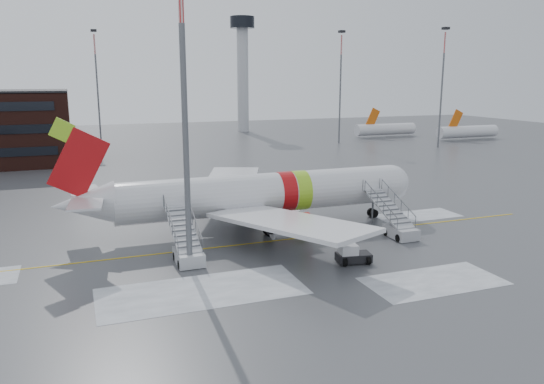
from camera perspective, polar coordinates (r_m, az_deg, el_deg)
name	(u,v)px	position (r m, az deg, el deg)	size (l,w,h in m)	color
ground	(242,241)	(47.67, -3.22, -5.27)	(260.00, 260.00, 0.00)	#494C4F
airliner	(255,195)	(50.39, -1.81, -0.28)	(35.03, 32.97, 11.18)	silver
airstair_fwd	(396,224)	(50.23, 13.23, -3.41)	(2.05, 7.70, 3.48)	#A4A5AB
airstair_aft	(187,248)	(42.91, -9.18, -5.92)	(2.05, 7.70, 3.48)	#B0B2B7
pushback_tug	(352,254)	(42.44, 8.55, -6.66)	(2.86, 2.32, 1.53)	black
light_mast_near	(185,112)	(39.18, -9.38, 8.49)	(1.20, 1.20, 22.77)	#595B60
control_tower	(243,61)	(145.17, -3.18, 13.93)	(6.40, 6.40, 30.00)	#B2B5BA
light_mast_far_ne	(341,80)	(119.12, 7.38, 11.87)	(1.20, 1.20, 24.25)	#595B60
light_mast_far_n	(97,80)	(121.58, -18.32, 11.37)	(1.20, 1.20, 24.25)	#595B60
light_mast_far_e	(442,80)	(116.03, 17.85, 11.39)	(1.20, 1.20, 24.25)	#595B60
distant_aircraft	(411,139)	(132.33, 14.73, 5.59)	(35.00, 18.00, 8.00)	#D8590C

